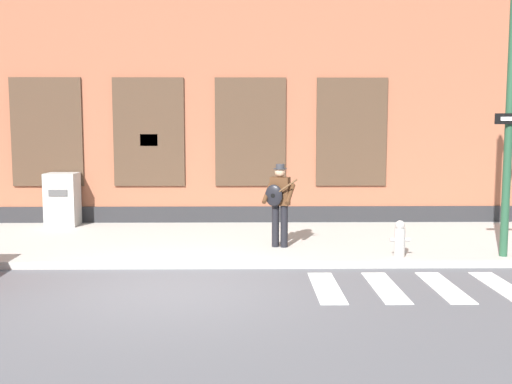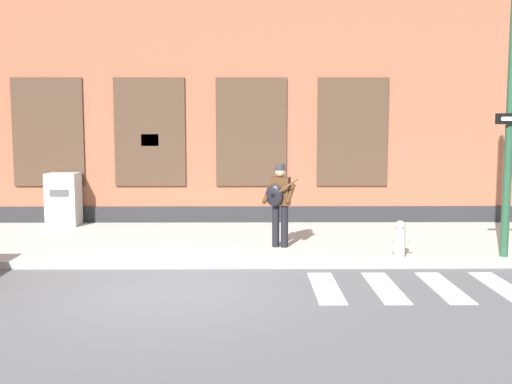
# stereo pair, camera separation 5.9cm
# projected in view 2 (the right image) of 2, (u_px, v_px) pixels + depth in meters

# --- Properties ---
(ground_plane) EXTENTS (160.00, 160.00, 0.00)m
(ground_plane) POSITION_uv_depth(u_px,v_px,m) (171.00, 291.00, 9.49)
(ground_plane) COLOR #56565B
(sidewalk) EXTENTS (28.00, 4.52, 0.14)m
(sidewalk) POSITION_uv_depth(u_px,v_px,m) (193.00, 242.00, 13.19)
(sidewalk) COLOR #ADAAA3
(sidewalk) RESTS_ON ground
(building_backdrop) EXTENTS (28.00, 4.06, 6.72)m
(building_backdrop) POSITION_uv_depth(u_px,v_px,m) (206.00, 100.00, 17.05)
(building_backdrop) COLOR #99563D
(building_backdrop) RESTS_ON ground
(crosswalk) EXTENTS (5.20, 1.90, 0.01)m
(crosswalk) POSITION_uv_depth(u_px,v_px,m) (473.00, 287.00, 9.70)
(crosswalk) COLOR silver
(crosswalk) RESTS_ON ground
(busker) EXTENTS (0.72, 0.67, 1.70)m
(busker) POSITION_uv_depth(u_px,v_px,m) (279.00, 200.00, 12.14)
(busker) COLOR black
(busker) RESTS_ON sidewalk
(utility_box) EXTENTS (0.75, 0.69, 1.31)m
(utility_box) POSITION_uv_depth(u_px,v_px,m) (64.00, 199.00, 14.87)
(utility_box) COLOR #ADADA8
(utility_box) RESTS_ON sidewalk
(fire_hydrant) EXTENTS (0.38, 0.20, 0.70)m
(fire_hydrant) POSITION_uv_depth(u_px,v_px,m) (400.00, 239.00, 11.28)
(fire_hydrant) COLOR #B2ADA8
(fire_hydrant) RESTS_ON sidewalk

